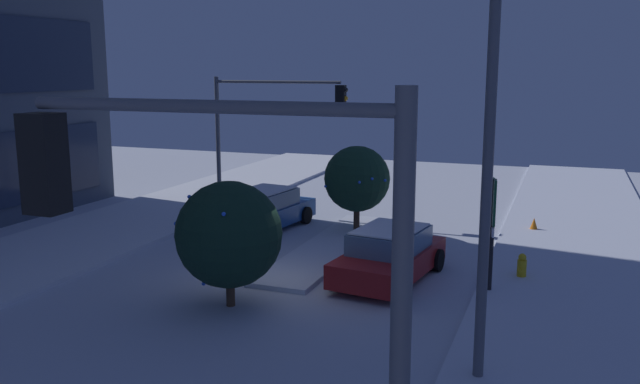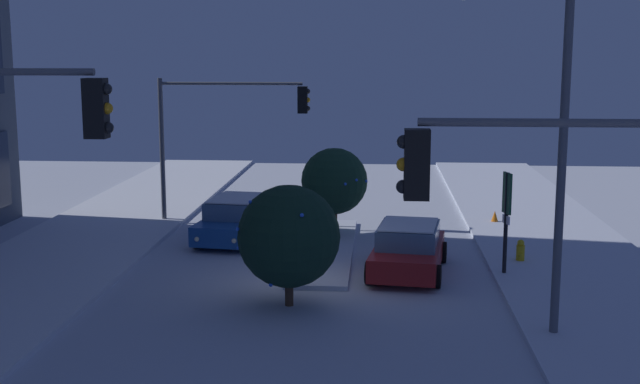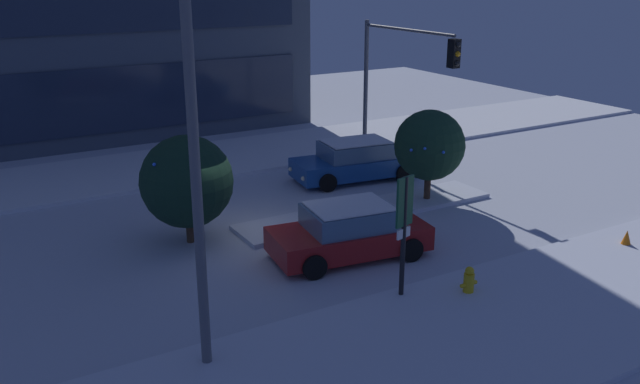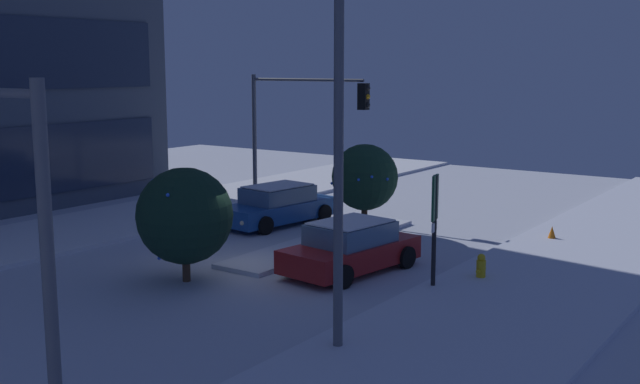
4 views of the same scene
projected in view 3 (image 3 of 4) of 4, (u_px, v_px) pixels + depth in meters
ground at (234, 236)px, 20.07m from camera, size 52.00×52.00×0.00m
curb_strip_near at (395, 364)px, 13.50m from camera, size 52.00×5.20×0.14m
curb_strip_far at (153, 168)px, 26.61m from camera, size 52.00×5.20×0.14m
median_strip at (368, 210)px, 21.97m from camera, size 9.00×1.80×0.14m
car_near at (349, 232)px, 18.46m from camera, size 4.58×2.57×1.49m
car_far at (356, 161)px, 25.20m from camera, size 4.96×2.54×1.49m
traffic_light_corner_far_right at (402, 66)px, 26.15m from camera, size 0.32×5.78×5.54m
street_lamp_arched at (178, 101)px, 12.36m from camera, size 0.56×2.61×8.21m
fire_hydrant at (469, 282)px, 16.27m from camera, size 0.48×0.26×0.79m
parking_info_sign at (404, 223)px, 15.63m from camera, size 0.55×0.19×3.09m
decorated_tree_median at (430, 145)px, 22.34m from camera, size 2.36×2.36×3.18m
decorated_tree_left_of_median at (187, 182)px, 19.07m from camera, size 2.65×2.68×3.17m
construction_cone at (626, 239)px, 19.11m from camera, size 0.36×0.36×0.55m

